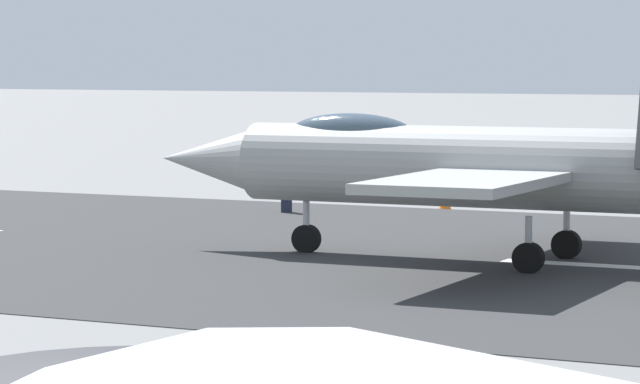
{
  "coord_description": "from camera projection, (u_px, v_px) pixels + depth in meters",
  "views": [
    {
      "loc": [
        -9.56,
        40.12,
        5.18
      ],
      "look_at": [
        6.86,
        6.73,
        2.2
      ],
      "focal_mm": 92.88,
      "sensor_mm": 36.0,
      "label": 1
    }
  ],
  "objects": [
    {
      "name": "fighter_jet",
      "position": [
        474.0,
        165.0,
        42.24
      ],
      "size": [
        17.28,
        13.84,
        5.71
      ],
      "color": "#9FA2A1",
      "rests_on": "ground"
    },
    {
      "name": "crew_person",
      "position": [
        287.0,
        189.0,
        56.01
      ],
      "size": [
        0.66,
        0.42,
        1.61
      ],
      "color": "#1E2338",
      "rests_on": "ground"
    },
    {
      "name": "marker_cone_mid",
      "position": [
        445.0,
        201.0,
        57.54
      ],
      "size": [
        0.44,
        0.44,
        0.55
      ],
      "primitive_type": "cone",
      "color": "orange",
      "rests_on": "ground"
    }
  ]
}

